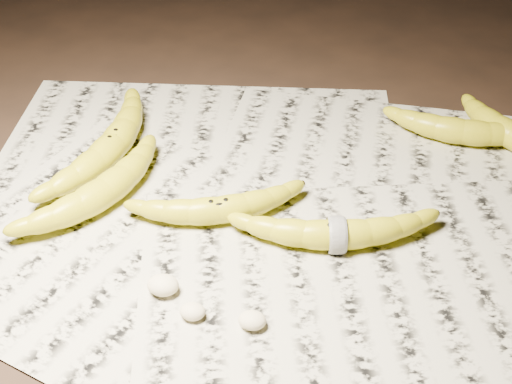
% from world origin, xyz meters
% --- Properties ---
extents(ground, '(3.00, 3.00, 0.00)m').
position_xyz_m(ground, '(0.00, 0.00, 0.00)').
color(ground, black).
rests_on(ground, ground).
extents(newspaper_patch, '(0.90, 0.70, 0.01)m').
position_xyz_m(newspaper_patch, '(0.04, 0.01, 0.00)').
color(newspaper_patch, '#B2AE98').
rests_on(newspaper_patch, ground).
extents(banana_left_a, '(0.10, 0.25, 0.04)m').
position_xyz_m(banana_left_a, '(-0.22, 0.10, 0.03)').
color(banana_left_a, gold).
rests_on(banana_left_a, newspaper_patch).
extents(banana_left_b, '(0.15, 0.22, 0.04)m').
position_xyz_m(banana_left_b, '(-0.20, -0.00, 0.03)').
color(banana_left_b, gold).
rests_on(banana_left_b, newspaper_patch).
extents(banana_center, '(0.20, 0.12, 0.04)m').
position_xyz_m(banana_center, '(-0.05, -0.01, 0.03)').
color(banana_center, gold).
rests_on(banana_center, newspaper_patch).
extents(banana_taped, '(0.22, 0.11, 0.04)m').
position_xyz_m(banana_taped, '(0.09, -0.02, 0.03)').
color(banana_taped, gold).
rests_on(banana_taped, newspaper_patch).
extents(banana_upper_a, '(0.19, 0.07, 0.04)m').
position_xyz_m(banana_upper_a, '(0.24, 0.23, 0.03)').
color(banana_upper_a, gold).
rests_on(banana_upper_a, newspaper_patch).
extents(measuring_tape, '(0.01, 0.05, 0.05)m').
position_xyz_m(measuring_tape, '(0.09, -0.02, 0.03)').
color(measuring_tape, white).
rests_on(measuring_tape, newspaper_patch).
extents(flesh_chunk_a, '(0.03, 0.03, 0.02)m').
position_xyz_m(flesh_chunk_a, '(-0.08, -0.13, 0.02)').
color(flesh_chunk_a, beige).
rests_on(flesh_chunk_a, newspaper_patch).
extents(flesh_chunk_b, '(0.03, 0.02, 0.02)m').
position_xyz_m(flesh_chunk_b, '(-0.04, -0.16, 0.02)').
color(flesh_chunk_b, beige).
rests_on(flesh_chunk_b, newspaper_patch).
extents(flesh_chunk_c, '(0.03, 0.02, 0.02)m').
position_xyz_m(flesh_chunk_c, '(0.02, -0.16, 0.02)').
color(flesh_chunk_c, beige).
rests_on(flesh_chunk_c, newspaper_patch).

